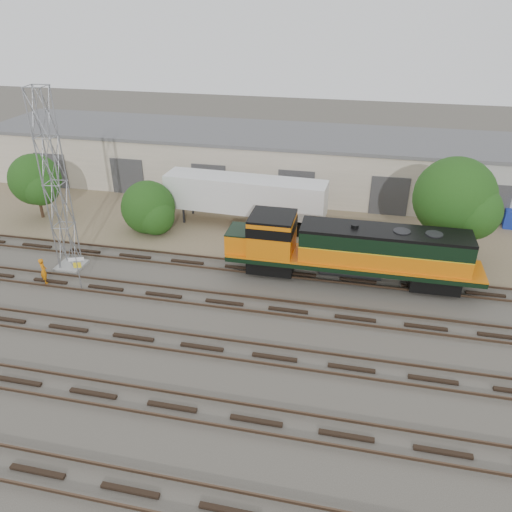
% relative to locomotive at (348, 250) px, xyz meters
% --- Properties ---
extents(ground, '(140.00, 140.00, 0.00)m').
position_rel_locomotive_xyz_m(ground, '(-7.14, -6.00, -2.29)').
color(ground, '#47423A').
rests_on(ground, ground).
extents(dirt_strip, '(80.00, 16.00, 0.02)m').
position_rel_locomotive_xyz_m(dirt_strip, '(-7.14, 9.00, -2.28)').
color(dirt_strip, '#726047').
rests_on(dirt_strip, ground).
extents(tracks, '(80.00, 20.40, 0.28)m').
position_rel_locomotive_xyz_m(tracks, '(-7.14, -9.00, -2.21)').
color(tracks, black).
rests_on(tracks, ground).
extents(warehouse, '(58.40, 10.40, 5.30)m').
position_rel_locomotive_xyz_m(warehouse, '(-7.09, 16.98, 0.37)').
color(warehouse, beige).
rests_on(warehouse, ground).
extents(locomotive, '(16.51, 2.90, 3.97)m').
position_rel_locomotive_xyz_m(locomotive, '(0.00, 0.00, 0.00)').
color(locomotive, black).
rests_on(locomotive, tracks).
extents(signal_tower, '(1.80, 1.80, 12.20)m').
position_rel_locomotive_xyz_m(signal_tower, '(-18.89, -2.32, 3.66)').
color(signal_tower, gray).
rests_on(signal_tower, ground).
extents(sign_post, '(0.91, 0.38, 2.33)m').
position_rel_locomotive_xyz_m(sign_post, '(-16.68, -4.83, -0.65)').
color(sign_post, gray).
rests_on(sign_post, ground).
extents(worker, '(0.77, 0.76, 1.78)m').
position_rel_locomotive_xyz_m(worker, '(-19.40, -4.61, -1.40)').
color(worker, orange).
rests_on(worker, ground).
extents(semi_trailer, '(13.22, 3.29, 4.03)m').
position_rel_locomotive_xyz_m(semi_trailer, '(-8.32, 7.32, 0.25)').
color(semi_trailer, silver).
rests_on(semi_trailer, ground).
extents(tree_west, '(4.42, 4.21, 5.51)m').
position_rel_locomotive_xyz_m(tree_west, '(-25.73, 4.92, 1.00)').
color(tree_west, '#382619').
rests_on(tree_west, ground).
extents(tree_mid, '(4.48, 4.27, 4.27)m').
position_rel_locomotive_xyz_m(tree_mid, '(-15.78, 4.68, -0.52)').
color(tree_mid, '#382619').
rests_on(tree_mid, ground).
extents(tree_east, '(5.82, 5.54, 7.48)m').
position_rel_locomotive_xyz_m(tree_east, '(7.01, 4.39, 2.28)').
color(tree_east, '#382619').
rests_on(tree_east, ground).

